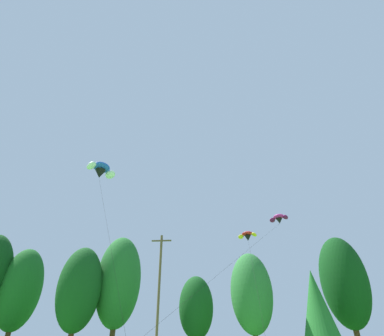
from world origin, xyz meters
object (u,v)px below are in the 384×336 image
Objects in this scene: utility_pole at (159,291)px; parafoil_kite_high_blue_white at (101,170)px; parafoil_kite_mid_red_yellow at (248,236)px; parafoil_kite_far_magenta at (279,219)px.

parafoil_kite_high_blue_white is at bearing -143.58° from utility_pole.
parafoil_kite_high_blue_white is at bearing -143.77° from parafoil_kite_mid_red_yellow.
parafoil_kite_high_blue_white is 23.08m from parafoil_kite_far_magenta.
parafoil_kite_high_blue_white is 0.93× the size of parafoil_kite_mid_red_yellow.
parafoil_kite_high_blue_white reaches higher than parafoil_kite_far_magenta.
parafoil_kite_far_magenta reaches higher than parafoil_kite_mid_red_yellow.
utility_pole is 0.70× the size of parafoil_kite_high_blue_white.
utility_pole is 0.65× the size of parafoil_kite_mid_red_yellow.
parafoil_kite_far_magenta is (3.98, -2.29, 1.45)m from parafoil_kite_mid_red_yellow.
parafoil_kite_high_blue_white is 0.98× the size of parafoil_kite_far_magenta.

